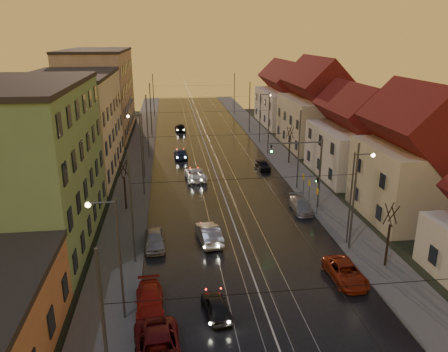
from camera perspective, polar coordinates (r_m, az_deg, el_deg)
name	(u,v)px	position (r m, az deg, el deg)	size (l,w,h in m)	color
ground	(271,328)	(27.91, 6.20, -19.14)	(160.00, 160.00, 0.00)	black
road	(209,155)	(64.05, -2.01, 2.82)	(16.00, 120.00, 0.04)	black
sidewalk_left	(140,156)	(63.93, -10.98, 2.52)	(4.00, 120.00, 0.15)	#4C4C4C
sidewalk_right	(275,152)	(65.67, 6.72, 3.14)	(4.00, 120.00, 0.15)	#4C4C4C
tram_rail_0	(194,155)	(63.88, -3.98, 2.78)	(0.06, 120.00, 0.03)	gray
tram_rail_1	(203,154)	(63.97, -2.70, 2.83)	(0.06, 120.00, 0.03)	gray
tram_rail_2	(214,154)	(64.11, -1.32, 2.88)	(0.06, 120.00, 0.03)	gray
tram_rail_3	(224,154)	(64.27, -0.05, 2.92)	(0.06, 120.00, 0.03)	gray
apartment_left_1	(23,168)	(38.87, -24.79, 0.94)	(10.00, 18.00, 13.00)	#6F945E
apartment_left_2	(73,125)	(57.82, -19.13, 6.26)	(10.00, 20.00, 12.00)	beige
apartment_left_3	(100,93)	(81.02, -15.94, 10.40)	(10.00, 24.00, 14.00)	#8E725B
house_right_1	(414,162)	(44.47, 23.61, 1.68)	(8.67, 10.20, 10.80)	#BCB290
house_right_2	(356,139)	(55.82, 16.87, 4.66)	(9.18, 12.24, 9.20)	silver
house_right_3	(317,109)	(69.28, 11.99, 8.50)	(9.18, 14.28, 11.50)	#BCB290
house_right_4	(286,98)	(86.40, 8.07, 10.03)	(9.18, 16.32, 10.00)	silver
catenary_pole_l_0	(106,346)	(20.05, -15.19, -20.59)	(0.16, 0.16, 9.00)	#595B60
catenary_pole_l_1	(132,209)	(33.07, -11.95, -4.24)	(0.16, 0.16, 9.00)	#595B60
catenary_pole_r_1	(354,198)	(35.88, 16.59, -2.83)	(0.16, 0.16, 9.00)	#595B60
catenary_pole_l_2	(142,156)	(47.28, -10.66, 2.62)	(0.16, 0.16, 9.00)	#595B60
catenary_pole_r_2	(299,151)	(49.28, 9.74, 3.30)	(0.16, 0.16, 9.00)	#595B60
catenary_pole_l_3	(147,127)	(61.86, -9.97, 6.28)	(0.16, 0.16, 9.00)	#595B60
catenary_pole_r_3	(269,124)	(63.40, 5.85, 6.74)	(0.16, 0.16, 9.00)	#595B60
catenary_pole_l_4	(151,110)	(76.60, -9.54, 8.54)	(0.16, 0.16, 9.00)	#595B60
catenary_pole_r_4	(250,108)	(77.86, 3.36, 8.90)	(0.16, 0.16, 9.00)	#595B60
catenary_pole_l_5	(153,96)	(94.40, -9.20, 10.31)	(0.16, 0.16, 9.00)	#595B60
catenary_pole_r_5	(234,94)	(95.42, 1.35, 10.62)	(0.16, 0.16, 9.00)	#595B60
street_lamp_0	(114,249)	(26.62, -14.18, -9.19)	(1.75, 0.32, 8.00)	#595B60
street_lamp_1	(355,189)	(36.81, 16.75, -1.68)	(1.75, 0.32, 8.00)	#595B60
street_lamp_2	(140,139)	(53.02, -10.91, 4.70)	(1.75, 0.32, 8.00)	#595B60
street_lamp_3	(262,113)	(70.16, 4.98, 8.18)	(1.75, 0.32, 8.00)	#595B60
traffic_light_mast	(310,165)	(43.57, 11.23, 1.40)	(5.30, 0.32, 7.20)	#595B60
bare_tree_0	(125,187)	(44.19, -12.83, -1.36)	(1.09, 1.09, 5.11)	black
bare_tree_1	(388,237)	(34.86, 20.68, -7.49)	(1.09, 1.09, 5.11)	black
bare_tree_2	(290,146)	(59.57, 8.55, 3.91)	(1.09, 1.09, 5.11)	black
driving_car_0	(216,306)	(28.48, -1.01, -16.65)	(1.45, 3.60, 1.23)	black
driving_car_1	(209,234)	(37.23, -2.00, -7.52)	(1.62, 4.64, 1.53)	#939498
driving_car_2	(195,174)	(52.93, -3.77, 0.25)	(2.28, 4.95, 1.38)	white
driving_car_3	(181,154)	(62.41, -5.67, 2.94)	(1.83, 4.50, 1.31)	navy
driving_car_4	(180,127)	(80.00, -5.74, 6.33)	(1.69, 4.19, 1.43)	black
parked_left_1	(158,351)	(25.27, -8.56, -21.67)	(2.50, 5.42, 1.51)	maroon
parked_left_2	(150,300)	(29.38, -9.69, -15.71)	(1.74, 4.29, 1.24)	#A81B10
parked_left_3	(154,239)	(36.84, -9.08, -8.14)	(1.67, 4.14, 1.41)	#9F9EA4
parked_right_0	(345,272)	(33.03, 15.59, -12.04)	(2.10, 4.55, 1.26)	maroon
parked_right_1	(301,205)	(44.16, 10.05, -3.77)	(1.75, 4.30, 1.25)	#96959A
parked_right_2	(263,165)	(57.05, 5.06, 1.47)	(1.47, 3.65, 1.24)	black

